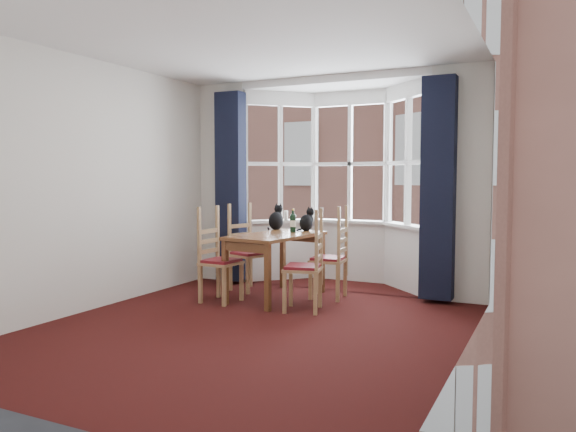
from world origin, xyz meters
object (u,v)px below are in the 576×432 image
Objects in this scene: chair_left_far at (244,254)px; cat_right at (307,221)px; candle_tall at (286,215)px; dining_table at (276,243)px; chair_left_near at (215,262)px; wine_bottle at (293,222)px; chair_right_far at (336,260)px; chair_right_near at (311,269)px; cat_left at (276,219)px.

cat_right reaches higher than chair_left_far.
cat_right reaches higher than candle_tall.
cat_right reaches higher than dining_table.
chair_left_near is 3.10× the size of wine_bottle.
candle_tall reaches higher than dining_table.
chair_right_far is 2.87× the size of cat_right.
chair_right_near is (1.23, 0.04, 0.00)m from chair_left_near.
chair_right_far is 0.72m from wine_bottle.
cat_left is at bearing 116.47° from dining_table.
chair_right_near reaches higher than dining_table.
cat_left is at bearing 144.28° from wine_bottle.
wine_bottle reaches higher than chair_left_near.
chair_left_near is at bearing -148.64° from chair_right_far.
candle_tall is at bearing 124.43° from chair_right_near.
wine_bottle is (0.37, -0.27, -0.00)m from cat_left.
candle_tall is (-1.08, 0.84, 0.47)m from chair_right_far.
dining_table is at bearing 38.48° from chair_left_near.
chair_left_far is 0.85m from wine_bottle.
chair_left_far is 6.80× the size of candle_tall.
candle_tall is (-0.15, 0.59, 0.01)m from cat_left.
wine_bottle is 1.00m from candle_tall.
cat_left is 1.11× the size of cat_right.
candle_tall is (-0.42, 1.14, 0.26)m from dining_table.
dining_table is 0.72m from chair_left_far.
chair_left_near is at bearing -95.89° from candle_tall.
cat_left is at bearing 133.61° from chair_right_near.
chair_left_near is 0.77m from chair_left_far.
chair_right_near is at bearing -55.57° from candle_tall.
chair_left_near is 1.68m from candle_tall.
chair_right_far is 2.59× the size of cat_left.
candle_tall reaches higher than chair_left_far.
cat_right is at bearing 73.53° from dining_table.
dining_table is 4.70× the size of wine_bottle.
chair_left_near and chair_right_near have the same top height.
cat_right is at bearing -44.90° from candle_tall.
dining_table is at bearing -63.53° from cat_left.
chair_right_near is 0.72m from chair_right_far.
chair_right_near is 2.87× the size of cat_right.
wine_bottle is (-0.57, -0.01, 0.45)m from chair_right_far.
candle_tall is at bearing 76.42° from chair_left_far.
wine_bottle is at bearing 71.05° from dining_table.
wine_bottle is at bearing -1.42° from chair_left_far.
wine_bottle reaches higher than chair_left_far.
cat_right is at bearing 116.39° from chair_right_near.
chair_right_far is at bearing 24.05° from dining_table.
chair_right_far is 3.10× the size of wine_bottle.
chair_right_near is 1.18m from cat_right.
chair_right_near is 6.80× the size of candle_tall.
chair_right_near is (1.27, -0.72, 0.00)m from chair_left_far.
chair_right_far reaches higher than dining_table.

